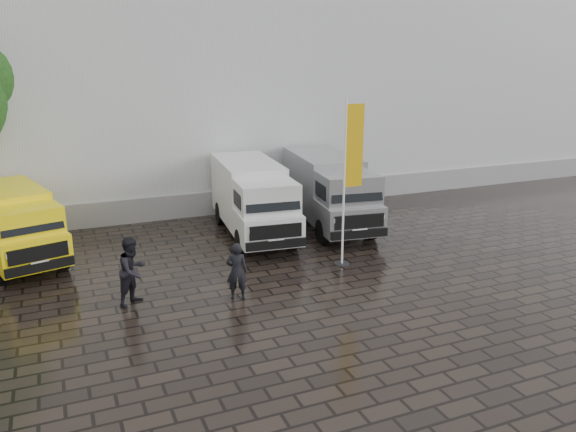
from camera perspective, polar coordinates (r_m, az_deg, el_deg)
name	(u,v)px	position (r m, az deg, el deg)	size (l,w,h in m)	color
ground	(332,272)	(17.71, 4.51, -5.69)	(120.00, 120.00, 0.00)	black
exhibition_hall	(234,66)	(32.09, -5.49, 14.91)	(44.00, 16.00, 12.00)	silver
hall_plinth	(291,195)	(25.25, 0.34, 2.13)	(44.00, 0.15, 1.00)	gray
van_yellow	(15,227)	(20.21, -25.95, -1.00)	(1.98, 5.14, 2.37)	yellow
van_white	(253,200)	(20.97, -3.58, 1.61)	(2.06, 6.19, 2.68)	silver
van_silver	(329,192)	(22.12, 4.19, 2.43)	(2.11, 6.32, 2.74)	#9D9FA1
flagpole	(350,173)	(17.64, 6.28, 4.38)	(0.88, 0.50, 5.34)	black
wheelie_bin	(374,189)	(26.53, 8.70, 2.76)	(0.68, 0.68, 1.13)	black
person_front	(237,271)	(15.56, -5.22, -5.60)	(0.60, 0.39, 1.63)	black
person_tent	(133,271)	(15.73, -15.49, -5.38)	(0.92, 0.72, 1.89)	black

